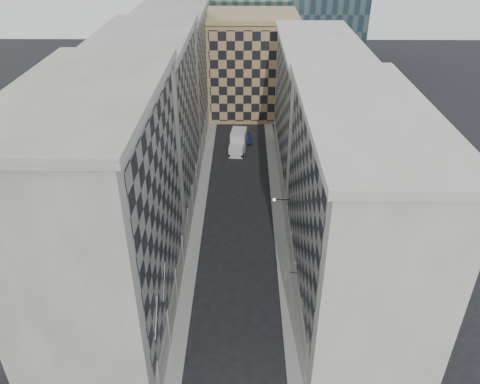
{
  "coord_description": "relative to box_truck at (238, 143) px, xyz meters",
  "views": [
    {
      "loc": [
        0.73,
        -21.47,
        34.42
      ],
      "look_at": [
        0.39,
        12.56,
        14.04
      ],
      "focal_mm": 35.0,
      "sensor_mm": 36.0,
      "label": 1
    }
  ],
  "objects": [
    {
      "name": "sidewalk_west",
      "position": [
        -4.94,
        -19.77,
        -1.34
      ],
      "size": [
        1.5,
        100.0,
        0.15
      ],
      "primitive_type": "cube",
      "color": "gray",
      "rests_on": "ground"
    },
    {
      "name": "sidewalk_east",
      "position": [
        5.56,
        -19.77,
        -1.34
      ],
      "size": [
        1.5,
        100.0,
        0.15
      ],
      "primitive_type": "cube",
      "color": "gray",
      "rests_on": "ground"
    },
    {
      "name": "bldg_left_a",
      "position": [
        -10.57,
        -38.77,
        10.41
      ],
      "size": [
        10.8,
        22.8,
        23.7
      ],
      "color": "gray",
      "rests_on": "ground"
    },
    {
      "name": "bldg_left_b",
      "position": [
        -10.57,
        -16.77,
        9.91
      ],
      "size": [
        10.8,
        22.8,
        22.7
      ],
      "color": "gray",
      "rests_on": "ground"
    },
    {
      "name": "bldg_left_c",
      "position": [
        -10.57,
        5.23,
        9.41
      ],
      "size": [
        10.8,
        22.8,
        21.7
      ],
      "color": "gray",
      "rests_on": "ground"
    },
    {
      "name": "bldg_right_a",
      "position": [
        11.19,
        -34.77,
        8.91
      ],
      "size": [
        10.8,
        26.8,
        20.7
      ],
      "color": "#AAA59B",
      "rests_on": "ground"
    },
    {
      "name": "bldg_right_b",
      "position": [
        11.2,
        -7.77,
        8.43
      ],
      "size": [
        10.8,
        28.8,
        19.7
      ],
      "color": "#AAA59B",
      "rests_on": "ground"
    },
    {
      "name": "tan_block",
      "position": [
        2.31,
        18.13,
        8.02
      ],
      "size": [
        16.8,
        14.8,
        18.8
      ],
      "color": "tan",
      "rests_on": "ground"
    },
    {
      "name": "flagpoles_left",
      "position": [
        -5.59,
        -43.77,
        6.59
      ],
      "size": [
        0.1,
        6.33,
        2.33
      ],
      "color": "gray",
      "rests_on": "ground"
    },
    {
      "name": "bracket_lamp",
      "position": [
        4.69,
        -25.77,
        4.79
      ],
      "size": [
        1.98,
        0.36,
        0.36
      ],
      "color": "black",
      "rests_on": "ground"
    },
    {
      "name": "box_truck",
      "position": [
        0.0,
        0.0,
        0.0
      ],
      "size": [
        3.08,
        6.16,
        3.25
      ],
      "rotation": [
        0.0,
        0.0,
        -0.12
      ],
      "color": "silver",
      "rests_on": "ground"
    },
    {
      "name": "dark_car",
      "position": [
        1.52,
        3.64,
        -0.8
      ],
      "size": [
        1.61,
        3.84,
        1.23
      ],
      "primitive_type": "imported",
      "rotation": [
        0.0,
        0.0,
        0.08
      ],
      "color": "#10153B",
      "rests_on": "ground"
    },
    {
      "name": "shop_sign",
      "position": [
        5.27,
        -36.08,
        2.42
      ],
      "size": [
        1.21,
        0.71,
        0.8
      ],
      "rotation": [
        0.0,
        0.0,
        -0.21
      ],
      "color": "black",
      "rests_on": "ground"
    }
  ]
}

